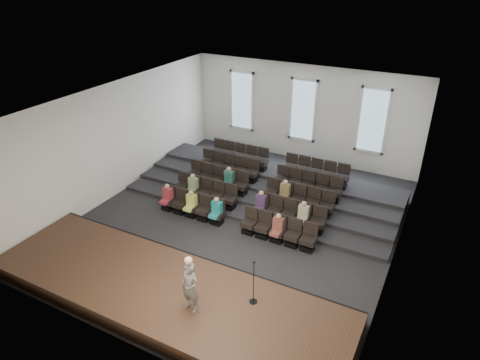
% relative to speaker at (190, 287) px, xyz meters
% --- Properties ---
extents(ground, '(14.00, 14.00, 0.00)m').
position_rel_speaker_xyz_m(ground, '(-1.32, 5.50, -1.30)').
color(ground, black).
rests_on(ground, ground).
extents(ceiling, '(12.00, 14.00, 0.02)m').
position_rel_speaker_xyz_m(ceiling, '(-1.32, 5.50, 3.71)').
color(ceiling, white).
rests_on(ceiling, ground).
extents(wall_back, '(12.00, 0.04, 5.00)m').
position_rel_speaker_xyz_m(wall_back, '(-1.32, 12.52, 1.20)').
color(wall_back, silver).
rests_on(wall_back, ground).
extents(wall_front, '(12.00, 0.04, 5.00)m').
position_rel_speaker_xyz_m(wall_front, '(-1.32, -1.52, 1.20)').
color(wall_front, silver).
rests_on(wall_front, ground).
extents(wall_left, '(0.04, 14.00, 5.00)m').
position_rel_speaker_xyz_m(wall_left, '(-7.34, 5.50, 1.20)').
color(wall_left, silver).
rests_on(wall_left, ground).
extents(wall_right, '(0.04, 14.00, 5.00)m').
position_rel_speaker_xyz_m(wall_right, '(4.70, 5.50, 1.20)').
color(wall_right, silver).
rests_on(wall_right, ground).
extents(stage, '(11.80, 3.60, 0.50)m').
position_rel_speaker_xyz_m(stage, '(-1.32, 0.40, -1.05)').
color(stage, '#3F261B').
rests_on(stage, ground).
extents(stage_lip, '(11.80, 0.06, 0.52)m').
position_rel_speaker_xyz_m(stage_lip, '(-1.32, 2.17, -1.05)').
color(stage_lip, black).
rests_on(stage_lip, ground).
extents(risers, '(11.80, 4.80, 0.60)m').
position_rel_speaker_xyz_m(risers, '(-1.32, 8.67, -1.10)').
color(risers, black).
rests_on(risers, ground).
extents(seating_rows, '(6.80, 4.70, 1.67)m').
position_rel_speaker_xyz_m(seating_rows, '(-1.32, 7.04, -0.62)').
color(seating_rows, black).
rests_on(seating_rows, ground).
extents(windows, '(8.44, 0.10, 3.24)m').
position_rel_speaker_xyz_m(windows, '(-1.32, 12.45, 1.40)').
color(windows, white).
rests_on(windows, wall_back).
extents(audience, '(6.05, 2.64, 1.10)m').
position_rel_speaker_xyz_m(audience, '(-1.67, 5.72, -0.50)').
color(audience, '#C4DB57').
rests_on(audience, seating_rows).
extents(speaker, '(0.62, 0.45, 1.59)m').
position_rel_speaker_xyz_m(speaker, '(0.00, 0.00, 0.00)').
color(speaker, '#63615E').
rests_on(speaker, stage).
extents(mic_stand, '(0.25, 0.25, 1.48)m').
position_rel_speaker_xyz_m(mic_stand, '(1.45, 1.08, -0.36)').
color(mic_stand, black).
rests_on(mic_stand, stage).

